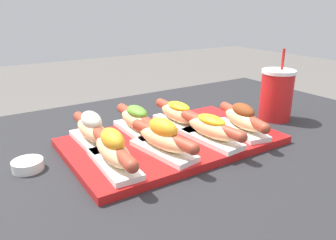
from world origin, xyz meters
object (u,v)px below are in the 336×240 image
Objects in this scene: hot_dog_5 at (137,120)px; drink_cup at (276,95)px; hot_dog_2 at (211,129)px; hot_dog_3 at (243,119)px; hot_dog_0 at (113,150)px; hot_dog_1 at (163,138)px; hot_dog_6 at (179,114)px; hot_dog_4 at (92,130)px; sauce_bowl at (28,165)px; serving_tray at (172,141)px.

drink_cup is at bearing -11.25° from hot_dog_5.
hot_dog_3 is at bearing 3.27° from hot_dog_2.
hot_dog_5 is (-0.12, 0.15, 0.00)m from hot_dog_2.
hot_dog_3 is at bearing -0.17° from hot_dog_0.
drink_cup reaches higher than hot_dog_1.
hot_dog_6 is at bearing 131.66° from hot_dog_3.
hot_dog_4 is 1.01× the size of drink_cup.
hot_dog_3 is at bearing -48.34° from hot_dog_6.
hot_dog_0 is at bearing 179.49° from hot_dog_1.
hot_dog_5 reaches higher than hot_dog_2.
hot_dog_3 is at bearing -13.07° from sauce_bowl.
hot_dog_0 is at bearing 179.83° from hot_dog_3.
hot_dog_6 is at bearing 44.45° from hot_dog_1.
hot_dog_5 is at bearing 168.75° from drink_cup.
sauce_bowl is at bearing 175.00° from drink_cup.
hot_dog_6 is (0.06, 0.06, 0.04)m from serving_tray.
sauce_bowl reaches higher than serving_tray.
hot_dog_3 is (0.36, -0.00, -0.00)m from hot_dog_0.
sauce_bowl is (-0.26, 0.12, -0.04)m from hot_dog_1.
hot_dog_0 is 0.13m from hot_dog_4.
hot_dog_4 is 0.24m from hot_dog_6.
hot_dog_6 is at bearing 1.34° from sauce_bowl.
hot_dog_0 is 1.00× the size of hot_dog_5.
hot_dog_4 is 3.29× the size of sauce_bowl.
hot_dog_6 is (-0.00, 0.13, -0.00)m from hot_dog_2.
serving_tray is 0.10m from hot_dog_2.
serving_tray is 0.10m from hot_dog_1.
hot_dog_1 is at bearing -136.60° from serving_tray.
hot_dog_1 reaches higher than sauce_bowl.
hot_dog_3 is 0.17m from hot_dog_6.
hot_dog_1 is at bearing -172.63° from drink_cup.
hot_dog_1 is at bearing -23.98° from sauce_bowl.
hot_dog_0 is 1.00× the size of hot_dog_6.
drink_cup is at bearing 11.65° from hot_dog_2.
hot_dog_0 is 1.02× the size of hot_dog_3.
serving_tray is at bearing -21.70° from hot_dog_4.
hot_dog_4 reaches higher than hot_dog_6.
hot_dog_3 reaches higher than hot_dog_2.
serving_tray is 0.10m from hot_dog_5.
hot_dog_4 is (-0.18, 0.07, 0.04)m from serving_tray.
sauce_bowl is at bearing -173.66° from hot_dog_4.
hot_dog_6 is at bearing 167.04° from drink_cup.
hot_dog_1 is 0.99× the size of hot_dog_6.
hot_dog_0 reaches higher than sauce_bowl.
hot_dog_3 reaches higher than serving_tray.
hot_dog_4 is 0.16m from sauce_bowl.
hot_dog_0 is at bearing -153.06° from hot_dog_6.
hot_dog_6 is 0.31m from drink_cup.
drink_cup reaches higher than serving_tray.
hot_dog_2 is 0.28m from hot_dog_4.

